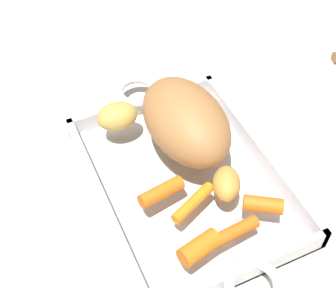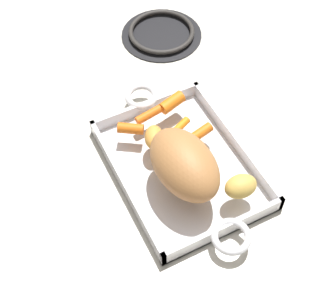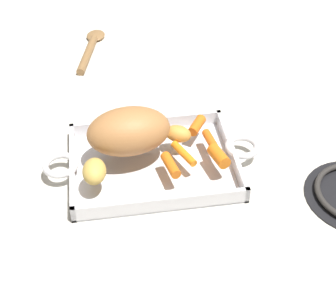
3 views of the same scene
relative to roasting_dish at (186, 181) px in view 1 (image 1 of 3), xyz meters
name	(u,v)px [view 1 (image 1 of 3)]	position (x,y,z in m)	size (l,w,h in m)	color
ground_plane	(185,186)	(0.00, 0.00, -0.01)	(2.24, 2.24, 0.00)	silver
roasting_dish	(186,181)	(0.00, 0.00, 0.00)	(0.41, 0.23, 0.04)	silver
pork_roast	(186,121)	(0.04, -0.02, 0.07)	(0.15, 0.10, 0.09)	#AF7340
baby_carrot_center_left	(200,248)	(-0.11, 0.04, 0.04)	(0.02, 0.02, 0.05)	orange
baby_carrot_short	(161,192)	(-0.03, 0.05, 0.03)	(0.02, 0.02, 0.06)	orange
baby_carrot_long	(263,205)	(-0.09, -0.06, 0.04)	(0.02, 0.02, 0.05)	orange
baby_carrot_southwest	(234,232)	(-0.11, -0.01, 0.03)	(0.02, 0.02, 0.06)	orange
baby_carrot_southeast	(193,203)	(-0.05, 0.02, 0.03)	(0.01, 0.01, 0.07)	orange
potato_halved	(117,116)	(0.11, 0.05, 0.04)	(0.06, 0.04, 0.04)	gold
potato_corner	(227,184)	(-0.05, -0.03, 0.04)	(0.05, 0.03, 0.03)	gold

